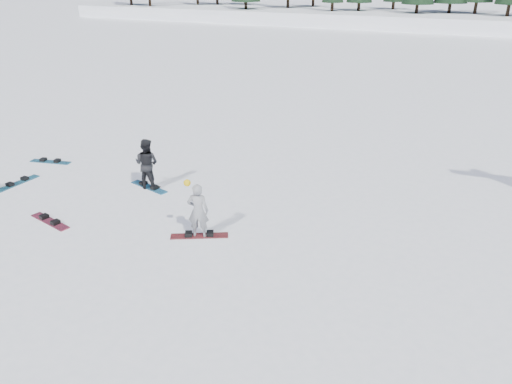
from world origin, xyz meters
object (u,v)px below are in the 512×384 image
snowboarder_woman (198,210)px  snowboard_loose_a (18,183)px  snowboarder_man (147,164)px  snowboard_loose_b (50,221)px  snowboard_loose_c (50,162)px

snowboarder_woman → snowboard_loose_a: (-7.15, 0.60, -0.74)m
snowboard_loose_a → snowboarder_man: bearing=-66.0°
snowboarder_man → snowboard_loose_a: (-4.08, -1.49, -0.80)m
snowboard_loose_b → snowboard_loose_a: (-2.97, 1.59, 0.00)m
snowboard_loose_a → snowboarder_woman: bearing=-90.9°
snowboarder_man → snowboard_loose_b: snowboarder_man is taller
snowboard_loose_a → snowboard_loose_c: bearing=18.5°
snowboarder_woman → snowboard_loose_b: snowboarder_woman is taller
snowboarder_woman → snowboarder_man: snowboarder_woman is taller
snowboarder_woman → snowboard_loose_b: bearing=-5.6°
snowboarder_man → snowboard_loose_a: 4.42m
snowboard_loose_c → snowboarder_woman: bearing=-30.5°
snowboard_loose_c → snowboard_loose_b: (3.47, -3.50, 0.00)m
snowboarder_woman → snowboarder_man: 3.71m
snowboard_loose_c → snowboard_loose_b: same height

